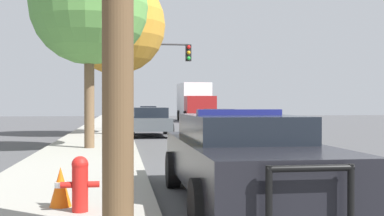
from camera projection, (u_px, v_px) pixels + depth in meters
ground_plane at (367, 196)px, 8.14m from camera, size 110.00×110.00×0.00m
sidewalk_left at (57, 201)px, 7.39m from camera, size 3.00×110.00×0.13m
police_car at (242, 155)px, 7.53m from camera, size 2.13×5.36×1.47m
fire_hydrant at (80, 182)px, 6.36m from camera, size 0.51×0.22×0.74m
traffic_light at (147, 66)px, 25.79m from camera, size 4.16×0.35×4.81m
car_background_distant at (148, 113)px, 45.33m from camera, size 2.07×4.43×1.36m
car_background_midblock at (150, 121)px, 23.25m from camera, size 2.05×4.33×1.39m
car_background_oncoming at (220, 118)px, 30.79m from camera, size 2.10×4.49×1.24m
box_truck at (195, 101)px, 43.62m from camera, size 2.77×7.08×3.44m
tree_sidewalk_near at (89, 6)px, 15.59m from camera, size 3.82×3.82×6.53m
tree_sidewalk_mid at (116, 25)px, 22.69m from camera, size 4.68×4.68×7.51m
traffic_cone at (61, 187)px, 6.68m from camera, size 0.30×0.30×0.55m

